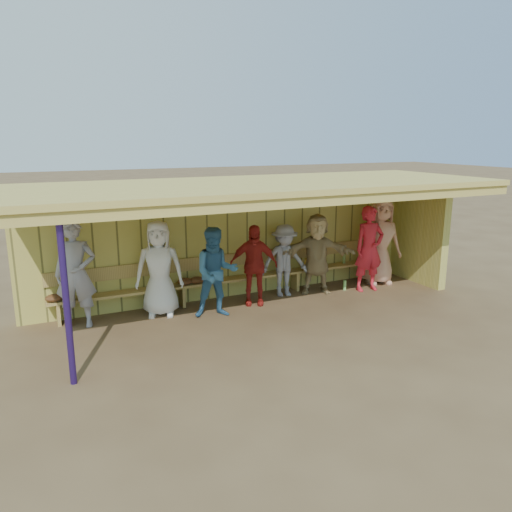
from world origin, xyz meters
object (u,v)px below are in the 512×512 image
at_px(player_b, 159,269).
at_px(bench, 240,273).
at_px(player_a, 76,274).
at_px(player_g, 369,249).
at_px(player_e, 284,260).
at_px(player_d, 253,265).
at_px(player_h, 380,241).
at_px(player_c, 216,272).
at_px(player_f, 317,254).

relative_size(player_b, bench, 0.24).
relative_size(player_a, player_g, 1.03).
xyz_separation_m(player_e, player_g, (1.84, -0.45, 0.17)).
xyz_separation_m(player_d, player_h, (3.21, 0.09, 0.18)).
bearing_deg(player_c, player_h, 19.50).
bearing_deg(player_e, player_b, -168.19).
distance_m(player_a, bench, 3.31).
bearing_deg(player_a, player_f, 13.54).
xyz_separation_m(player_g, player_h, (0.55, 0.32, 0.06)).
bearing_deg(player_g, player_h, 36.03).
height_order(player_a, bench, player_a).
bearing_deg(player_g, player_f, 170.16).
xyz_separation_m(player_f, bench, (-1.59, 0.44, -0.33)).
distance_m(player_c, player_g, 3.59).
bearing_deg(player_b, player_f, 16.15).
relative_size(player_c, player_h, 0.86).
height_order(player_f, player_h, player_h).
distance_m(player_f, player_h, 1.68).
relative_size(player_f, player_g, 0.93).
bearing_deg(player_h, player_e, -169.70).
distance_m(player_a, player_h, 6.54).
relative_size(player_f, player_h, 0.87).
height_order(player_d, player_e, player_d).
relative_size(player_c, player_f, 0.98).
bearing_deg(player_e, player_h, 7.42).
relative_size(player_d, player_h, 0.82).
height_order(player_c, player_g, player_g).
height_order(player_c, bench, player_c).
xyz_separation_m(player_a, player_g, (5.99, -0.45, -0.03)).
height_order(player_c, player_d, player_c).
distance_m(player_b, player_g, 4.54).
relative_size(player_b, player_g, 0.97).
xyz_separation_m(player_f, player_h, (1.68, -0.01, 0.13)).
distance_m(player_g, player_h, 0.64).
relative_size(player_c, bench, 0.22).
height_order(player_b, player_h, player_h).
xyz_separation_m(player_b, player_h, (5.07, -0.09, 0.08)).
height_order(player_b, player_e, player_b).
distance_m(player_c, player_f, 2.50).
relative_size(player_b, player_h, 0.92).
distance_m(player_b, bench, 1.87).
xyz_separation_m(player_d, player_f, (1.54, 0.10, 0.05)).
xyz_separation_m(player_h, bench, (-3.27, 0.44, -0.46)).
bearing_deg(player_a, player_c, 1.89).
height_order(player_d, player_g, player_g).
xyz_separation_m(player_b, player_e, (2.68, 0.05, -0.14)).
bearing_deg(player_b, player_g, 12.41).
bearing_deg(bench, player_d, -84.16).
relative_size(player_h, bench, 0.26).
distance_m(player_c, player_e, 1.83).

